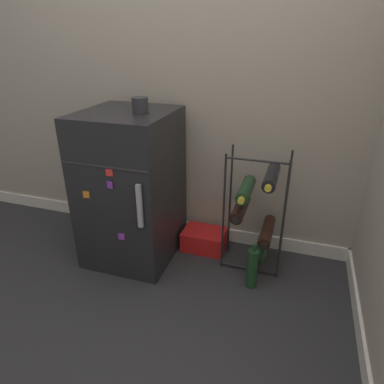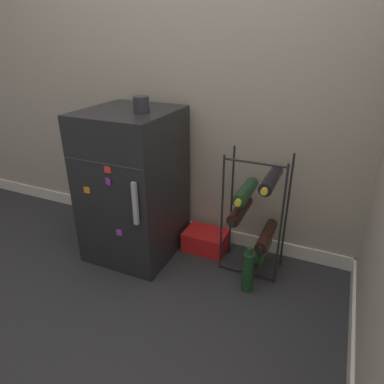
{
  "view_description": "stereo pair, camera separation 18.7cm",
  "coord_description": "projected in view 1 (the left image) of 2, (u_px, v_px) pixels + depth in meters",
  "views": [
    {
      "loc": [
        0.62,
        -1.39,
        1.29
      ],
      "look_at": [
        0.05,
        0.33,
        0.46
      ],
      "focal_mm": 32.0,
      "sensor_mm": 36.0,
      "label": 1
    },
    {
      "loc": [
        0.79,
        -1.32,
        1.29
      ],
      "look_at": [
        0.05,
        0.33,
        0.46
      ],
      "focal_mm": 32.0,
      "sensor_mm": 36.0,
      "label": 2
    }
  ],
  "objects": [
    {
      "name": "ground_plane",
      "position": [
        165.0,
        288.0,
        1.91
      ],
      "size": [
        14.0,
        14.0,
        0.0
      ],
      "primitive_type": "plane",
      "color": "#28282B"
    },
    {
      "name": "fridge_top_cup",
      "position": [
        140.0,
        106.0,
        1.79
      ],
      "size": [
        0.09,
        0.09,
        0.08
      ],
      "color": "#28282D",
      "rests_on": "mini_fridge"
    },
    {
      "name": "loose_bottle_floor",
      "position": [
        252.0,
        268.0,
        1.88
      ],
      "size": [
        0.06,
        0.06,
        0.28
      ],
      "color": "#19381E",
      "rests_on": "ground_plane"
    },
    {
      "name": "soda_box",
      "position": [
        204.0,
        239.0,
        2.25
      ],
      "size": [
        0.27,
        0.2,
        0.13
      ],
      "color": "red",
      "rests_on": "ground_plane"
    },
    {
      "name": "wall_back",
      "position": [
        200.0,
        44.0,
        1.93
      ],
      "size": [
        6.99,
        0.07,
        2.5
      ],
      "color": "#9E9384",
      "rests_on": "ground_plane"
    },
    {
      "name": "wine_rack",
      "position": [
        257.0,
        211.0,
        1.96
      ],
      "size": [
        0.34,
        0.32,
        0.72
      ],
      "color": "black",
      "rests_on": "ground_plane"
    },
    {
      "name": "mini_fridge",
      "position": [
        132.0,
        188.0,
        2.05
      ],
      "size": [
        0.51,
        0.57,
        0.91
      ],
      "color": "black",
      "rests_on": "ground_plane"
    }
  ]
}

